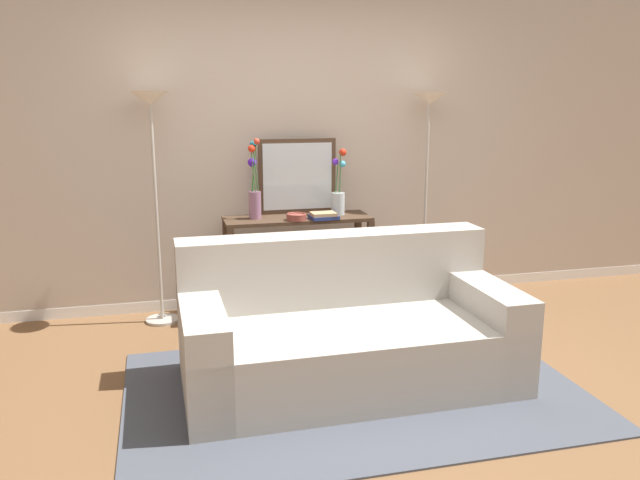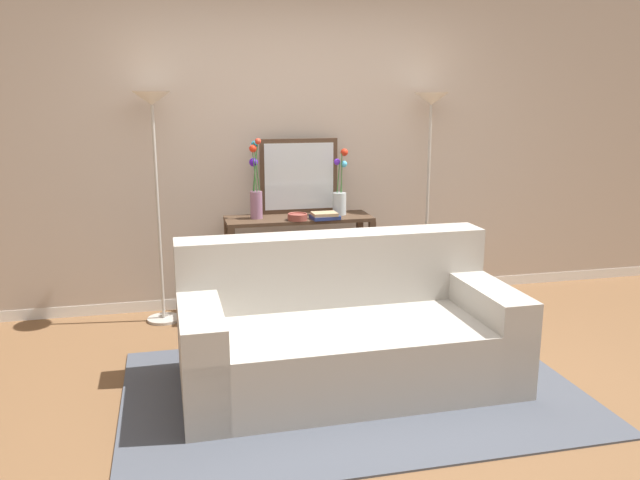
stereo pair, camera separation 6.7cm
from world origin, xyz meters
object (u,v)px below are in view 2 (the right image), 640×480
Objects in this scene: fruit_bowl at (297,217)px; book_stack at (325,216)px; wall_mirror at (299,176)px; vase_short_flowers at (340,195)px; book_row_under_console at (268,307)px; couch at (345,334)px; console_table at (299,247)px; vase_tall_flowers at (256,190)px; floor_lamp_right at (430,139)px; floor_lamp_left at (154,143)px.

fruit_bowl is 0.67× the size of book_stack.
vase_short_flowers is at bearing -24.45° from wall_mirror.
couch is at bearing -78.13° from book_row_under_console.
fruit_bowl is at bearing -158.59° from vase_short_flowers.
fruit_bowl is at bearing -104.17° from wall_mirror.
wall_mirror is at bearing 75.83° from fruit_bowl.
console_table is 0.35m from book_stack.
book_row_under_console is at bearing 163.36° from book_stack.
fruit_bowl is 0.81m from book_row_under_console.
vase_tall_flowers is 1.18× the size of vase_short_flowers.
wall_mirror is at bearing 21.23° from vase_tall_flowers.
vase_tall_flowers is 1.51× the size of book_row_under_console.
wall_mirror is at bearing 173.18° from floor_lamp_right.
book_stack is (-0.16, -0.16, -0.14)m from vase_short_flowers.
wall_mirror is 1.02× the size of vase_tall_flowers.
wall_mirror reaches higher than book_stack.
book_stack is (0.16, 1.21, 0.51)m from couch.
console_table is at bearing 143.32° from book_stack.
console_table is at bearing -178.18° from floor_lamp_right.
fruit_bowl is (-1.14, -0.16, -0.57)m from floor_lamp_right.
floor_lamp_right is 1.91m from book_row_under_console.
console_table is at bearing 0.00° from book_row_under_console.
wall_mirror is at bearing 115.79° from book_stack.
floor_lamp_left is at bearing 179.54° from vase_short_flowers.
console_table is 0.56m from book_row_under_console.
fruit_bowl is at bearing -172.01° from floor_lamp_right.
console_table is 0.58m from vase_tall_flowers.
vase_short_flowers reaches higher than console_table.
wall_mirror is at bearing 28.40° from book_row_under_console.
book_row_under_console is at bearing -151.60° from wall_mirror.
vase_short_flowers is at bearing 21.41° from fruit_bowl.
floor_lamp_left reaches higher than book_row_under_console.
console_table is 7.56× the size of fruit_bowl.
vase_tall_flowers reaches higher than fruit_bowl.
vase_tall_flowers is at bearing -158.77° from wall_mirror.
vase_tall_flowers is at bearing 177.05° from console_table.
couch is at bearing -87.49° from fruit_bowl.
console_table is 1.83× the size of wall_mirror.
floor_lamp_left is 4.25× the size of book_row_under_console.
couch is 3.78× the size of vase_short_flowers.
wall_mirror is 0.41m from vase_tall_flowers.
couch is 1.14× the size of floor_lamp_left.
couch is 1.36m from console_table.
wall_mirror is 1.20× the size of vase_short_flowers.
vase_tall_flowers is at bearing -179.48° from vase_short_flowers.
vase_short_flowers reaches higher than fruit_bowl.
floor_lamp_right is at bearing 0.70° from vase_tall_flowers.
vase_short_flowers is 0.43m from fruit_bowl.
book_row_under_console is (-1.37, -0.04, -1.33)m from floor_lamp_right.
vase_tall_flowers reaches higher than book_stack.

